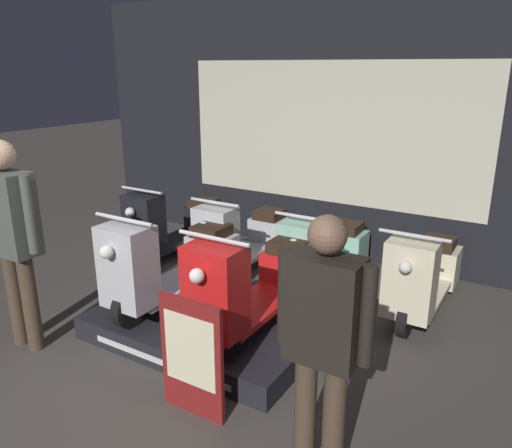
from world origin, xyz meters
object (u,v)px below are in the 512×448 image
Objects in this scene: scooter_display_left at (172,263)px; person_right_browsing at (323,333)px; scooter_display_right at (254,284)px; person_left_browsing at (12,229)px; scooter_backrow_3 at (423,275)px; scooter_backrow_0 at (174,224)px; scooter_backrow_2 at (324,255)px; price_sign_board at (192,358)px; scooter_backrow_1 at (243,238)px.

person_right_browsing is at bearing -27.29° from scooter_display_left.
person_left_browsing is at bearing -149.15° from scooter_display_right.
scooter_display_right is 1.02× the size of person_right_browsing.
scooter_backrow_3 is at bearing 41.29° from person_left_browsing.
scooter_display_left is 1.00× the size of scooter_backrow_0.
scooter_backrow_0 is at bearing 180.00° from scooter_backrow_2.
scooter_backrow_0 is 1.89× the size of price_sign_board.
scooter_backrow_1 is 1.05m from scooter_backrow_2.
person_right_browsing is at bearing -49.42° from scooter_backrow_1.
scooter_backrow_0 is 0.92× the size of person_left_browsing.
person_left_browsing reaches higher than scooter_display_right.
person_right_browsing is (2.75, 0.00, -0.14)m from person_left_browsing.
scooter_display_right is at bearing -54.37° from scooter_backrow_1.
scooter_backrow_2 is at bearing 0.00° from scooter_backrow_1.
person_left_browsing is (-0.67, -2.43, 0.69)m from scooter_backrow_1.
person_left_browsing is (-1.69, -1.01, 0.48)m from scooter_display_right.
scooter_backrow_0 and scooter_backrow_1 have the same top height.
scooter_backrow_1 is 1.89× the size of price_sign_board.
scooter_backrow_3 is 0.92× the size of person_left_browsing.
scooter_display_right is at bearing 136.50° from person_right_browsing.
scooter_display_left is 2.23m from person_right_browsing.
scooter_backrow_1 is at bearing 115.03° from price_sign_board.
scooter_display_left is 1.39m from price_sign_board.
scooter_backrow_2 is 2.69m from person_right_browsing.
person_right_browsing reaches higher than scooter_backrow_2.
scooter_display_right is at bearing 95.76° from price_sign_board.
scooter_backrow_0 is 1.00× the size of scooter_backrow_2.
scooter_display_right is 1.79m from scooter_backrow_3.
scooter_display_left reaches higher than scooter_backrow_2.
scooter_display_left is 0.89m from scooter_display_right.
scooter_display_right is 1.00× the size of scooter_backrow_3.
person_left_browsing is (-1.72, -2.43, 0.69)m from scooter_backrow_2.
person_right_browsing reaches higher than scooter_backrow_3.
person_left_browsing reaches higher than scooter_backrow_0.
scooter_backrow_3 is at bearing 0.00° from scooter_backrow_0.
person_left_browsing is (-2.76, -2.43, 0.69)m from scooter_backrow_3.
scooter_display_right is 2.02m from person_left_browsing.
person_right_browsing is (1.03, -2.43, 0.55)m from scooter_backrow_2.
scooter_backrow_1 is 0.92× the size of person_left_browsing.
scooter_display_right reaches higher than scooter_backrow_3.
price_sign_board is (-0.96, 0.04, -0.50)m from person_right_browsing.
scooter_backrow_3 is (1.05, 0.00, 0.00)m from scooter_backrow_2.
scooter_display_right is 2.51m from scooter_backrow_0.
scooter_backrow_0 and scooter_backrow_2 have the same top height.
scooter_backrow_2 is at bearing 91.63° from price_sign_board.
scooter_display_right is 1.50m from person_right_browsing.
scooter_display_right is 0.92× the size of person_left_browsing.
price_sign_board is (0.07, -2.39, 0.06)m from scooter_backrow_2.
person_right_browsing reaches higher than scooter_backrow_0.
price_sign_board is at bearing -112.29° from scooter_backrow_3.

